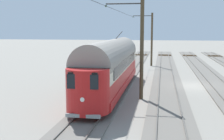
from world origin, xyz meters
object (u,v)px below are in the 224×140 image
(vintage_streetcar, at_px, (111,64))
(catenary_pole_mid_near, at_px, (141,47))
(spare_tie_stack, at_px, (81,83))
(catenary_pole_foreground, at_px, (151,38))

(vintage_streetcar, height_order, catenary_pole_mid_near, catenary_pole_mid_near)
(spare_tie_stack, bearing_deg, catenary_pole_foreground, -109.33)
(catenary_pole_foreground, relative_size, catenary_pole_mid_near, 1.00)
(catenary_pole_foreground, bearing_deg, spare_tie_stack, 70.67)
(catenary_pole_mid_near, relative_size, spare_tie_stack, 3.08)
(catenary_pole_foreground, height_order, spare_tie_stack, catenary_pole_foreground)
(catenary_pole_mid_near, height_order, spare_tie_stack, catenary_pole_mid_near)
(vintage_streetcar, height_order, spare_tie_stack, vintage_streetcar)
(spare_tie_stack, bearing_deg, catenary_pole_mid_near, 144.58)
(catenary_pole_foreground, distance_m, catenary_pole_mid_near, 20.16)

